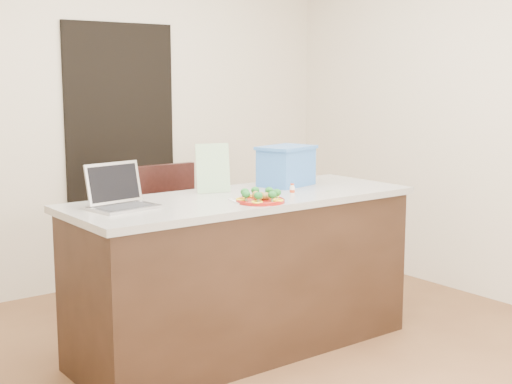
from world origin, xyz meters
TOP-DOWN VIEW (x-y plane):
  - ground at (0.00, 0.00)m, footprint 4.00×4.00m
  - room_shell at (0.00, 0.00)m, footprint 4.00×4.00m
  - doorway at (0.10, 1.98)m, footprint 0.90×0.02m
  - island at (0.00, 0.25)m, footprint 2.06×0.76m
  - plate at (-0.05, 0.02)m, footprint 0.27×0.27m
  - meatballs at (-0.05, 0.01)m, footprint 0.11×0.11m
  - broccoli at (-0.05, 0.02)m, footprint 0.22×0.22m
  - pepper_rings at (-0.05, 0.02)m, footprint 0.26×0.26m
  - napkin at (-0.09, 0.09)m, footprint 0.20×0.20m
  - fork at (-0.11, 0.09)m, footprint 0.07×0.15m
  - knife at (-0.06, 0.07)m, footprint 0.02×0.18m
  - yogurt_bottle at (0.25, 0.11)m, footprint 0.03×0.03m
  - laptop at (-0.74, 0.34)m, footprint 0.35×0.30m
  - leaflet at (-0.08, 0.44)m, footprint 0.21×0.10m
  - blue_box at (0.44, 0.40)m, footprint 0.40×0.33m
  - chair at (-0.07, 0.92)m, footprint 0.47×0.47m

SIDE VIEW (x-z plane):
  - ground at x=0.00m, z-range 0.00..0.00m
  - island at x=0.00m, z-range 0.00..0.92m
  - chair at x=-0.07m, z-range 0.07..1.10m
  - napkin at x=-0.09m, z-range 0.92..0.93m
  - fork at x=-0.11m, z-range 0.93..0.93m
  - plate at x=-0.05m, z-range 0.92..0.94m
  - knife at x=-0.06m, z-range 0.93..0.93m
  - pepper_rings at x=-0.05m, z-range 0.94..0.94m
  - yogurt_bottle at x=0.25m, z-range 0.91..0.98m
  - meatballs at x=-0.05m, z-range 0.94..0.98m
  - broccoli at x=-0.05m, z-range 0.95..0.99m
  - laptop at x=-0.74m, z-range 0.87..1.10m
  - doorway at x=0.10m, z-range 0.00..2.00m
  - blue_box at x=0.44m, z-range 0.92..1.17m
  - leaflet at x=-0.08m, z-range 0.92..1.21m
  - room_shell at x=0.00m, z-range -0.38..3.62m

